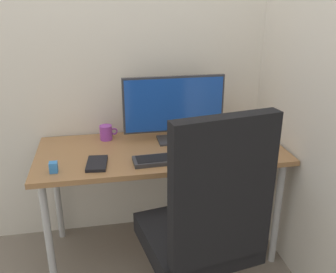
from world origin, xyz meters
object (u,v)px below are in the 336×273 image
(office_chair, at_px, (205,224))
(desk_clamp_accessory, at_px, (53,167))
(monitor, at_px, (174,107))
(mouse, at_px, (241,155))
(keyboard, at_px, (172,158))
(pen_holder, at_px, (245,131))
(coffee_mug, at_px, (106,133))
(notebook, at_px, (97,164))

(office_chair, height_order, desk_clamp_accessory, office_chair)
(monitor, bearing_deg, mouse, -46.15)
(keyboard, relative_size, pen_holder, 2.79)
(mouse, relative_size, pen_holder, 0.54)
(monitor, height_order, coffee_mug, monitor)
(monitor, distance_m, notebook, 0.60)
(monitor, distance_m, coffee_mug, 0.46)
(pen_holder, xyz_separation_m, desk_clamp_accessory, (-1.17, -0.29, -0.01))
(mouse, relative_size, desk_clamp_accessory, 1.48)
(keyboard, distance_m, desk_clamp_accessory, 0.64)
(pen_holder, xyz_separation_m, coffee_mug, (-0.88, 0.12, 0.00))
(mouse, distance_m, notebook, 0.81)
(monitor, bearing_deg, keyboard, -103.23)
(office_chair, bearing_deg, monitor, 90.09)
(keyboard, distance_m, pen_holder, 0.59)
(monitor, bearing_deg, coffee_mug, 167.70)
(pen_holder, bearing_deg, notebook, -165.30)
(office_chair, relative_size, mouse, 13.85)
(office_chair, bearing_deg, pen_holder, 57.24)
(office_chair, height_order, mouse, office_chair)
(keyboard, relative_size, desk_clamp_accessory, 7.69)
(office_chair, relative_size, desk_clamp_accessory, 20.56)
(keyboard, bearing_deg, coffee_mug, 131.82)
(mouse, xyz_separation_m, desk_clamp_accessory, (-1.03, 0.01, 0.01))
(monitor, height_order, notebook, monitor)
(keyboard, height_order, desk_clamp_accessory, desk_clamp_accessory)
(notebook, height_order, coffee_mug, coffee_mug)
(keyboard, bearing_deg, pen_holder, 26.69)
(monitor, bearing_deg, pen_holder, -3.97)
(keyboard, bearing_deg, office_chair, -80.92)
(monitor, height_order, mouse, monitor)
(coffee_mug, bearing_deg, monitor, -12.30)
(keyboard, xyz_separation_m, desk_clamp_accessory, (-0.64, -0.03, 0.02))
(office_chair, relative_size, keyboard, 2.67)
(monitor, relative_size, mouse, 7.42)
(office_chair, xyz_separation_m, desk_clamp_accessory, (-0.71, 0.42, 0.16))
(monitor, distance_m, keyboard, 0.37)
(desk_clamp_accessory, bearing_deg, monitor, 24.77)
(pen_holder, bearing_deg, keyboard, -153.31)
(notebook, relative_size, desk_clamp_accessory, 3.19)
(desk_clamp_accessory, bearing_deg, notebook, 11.66)
(monitor, relative_size, keyboard, 1.43)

